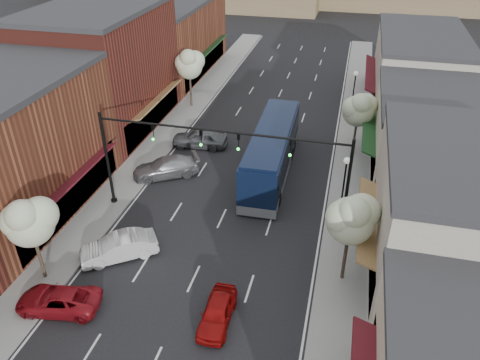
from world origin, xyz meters
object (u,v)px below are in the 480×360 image
Objects in this scene: tree_right_far at (359,109)px; lamp_post_near at (345,177)px; lamp_post_far at (354,86)px; parked_car_c at (166,167)px; parked_car_b at (119,247)px; signal_mast_right at (309,170)px; signal_mast_left at (138,150)px; tree_left_far at (189,63)px; red_hatchback at (217,312)px; coach_bus at (272,151)px; parked_car_d at (200,138)px; tree_right_near at (352,217)px; parked_car_a at (58,300)px; tree_left_near at (29,220)px.

tree_right_far reaches higher than lamp_post_near.
lamp_post_far is 20.74m from parked_car_c.
parked_car_b reaches higher than parked_car_c.
signal_mast_right is 1.00× the size of signal_mast_left.
tree_left_far reaches higher than parked_car_c.
red_hatchback is (-5.59, -28.65, -2.37)m from lamp_post_far.
tree_left_far reaches higher than tree_right_far.
signal_mast_left reaches higher than tree_left_far.
tree_left_far is 15.54m from coach_bus.
lamp_post_far reaches higher than parked_car_d.
lamp_post_far reaches higher than parked_car_b.
lamp_post_far is at bearing 7.30° from tree_left_far.
lamp_post_far is (-0.55, 24.06, -1.45)m from tree_right_near.
parked_car_c is at bearing -79.46° from tree_left_far.
parked_car_c is at bearing 149.65° from parked_car_b.
lamp_post_near is 17.50m from lamp_post_far.
parked_car_c is at bearing 120.12° from red_hatchback.
tree_left_far is 1.38× the size of parked_car_a.
coach_bus is (7.78, 6.71, -2.63)m from signal_mast_left.
parked_car_a is 0.93× the size of parked_car_d.
tree_left_far reaches higher than red_hatchback.
parked_car_a is at bearing -140.21° from signal_mast_right.
parked_car_b is 0.96× the size of parked_car_d.
tree_right_far reaches higher than red_hatchback.
tree_left_near is 19.25m from lamp_post_near.
lamp_post_near is at bearing 122.23° from parked_car_a.
lamp_post_far is 28.39m from parked_car_b.
parked_car_c is at bearing -165.22° from coach_bus.
lamp_post_near is 13.87m from parked_car_c.
tree_left_near is 1.11× the size of parked_car_c.
lamp_post_far reaches higher than coach_bus.
parked_car_a is at bearing -93.37° from signal_mast_left.
parked_car_a is 0.86× the size of parked_car_c.
tree_left_far is 1.28× the size of parked_car_d.
signal_mast_left is at bearing -140.35° from coach_bus.
lamp_post_far is (0.00, 17.50, 0.00)m from lamp_post_near.
coach_bus is at bearing 117.29° from signal_mast_right.
tree_right_near is 1.25× the size of parked_car_d.
tree_right_near is at bearing -88.70° from lamp_post_far.
signal_mast_left is 14.55m from tree_right_near.
signal_mast_left reaches higher than coach_bus.
parked_car_a is at bearing -50.23° from parked_car_b.
parked_car_b is at bearing -7.19° from parked_car_d.
parked_car_c is at bearing 171.78° from lamp_post_near.
parked_car_a is at bearing -115.13° from lamp_post_far.
tree_left_near is at bearing -149.86° from signal_mast_right.
lamp_post_near is 1.00× the size of parked_car_a.
signal_mast_right is at bearing -63.83° from coach_bus.
parked_car_d is at bearing 78.73° from tree_left_near.
tree_right_far reaches higher than parked_car_a.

